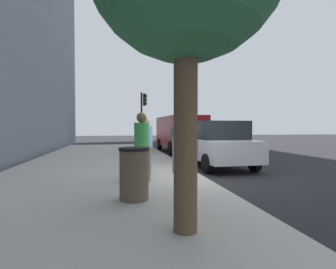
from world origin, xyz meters
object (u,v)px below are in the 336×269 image
at_px(parked_sedan_near, 216,144).
at_px(parked_van_far, 180,132).
at_px(trash_bin, 134,173).
at_px(parking_meter, 173,140).
at_px(pedestrian_at_meter, 146,141).
at_px(pedestrian_bystander, 142,140).
at_px(traffic_signal, 143,111).

relative_size(parked_sedan_near, parked_van_far, 0.85).
distance_m(parked_van_far, trash_bin, 11.50).
relative_size(parking_meter, pedestrian_at_meter, 0.83).
bearing_deg(pedestrian_bystander, traffic_signal, 41.23).
bearing_deg(parked_van_far, pedestrian_bystander, 161.06).
relative_size(parking_meter, traffic_signal, 0.39).
xyz_separation_m(parking_meter, pedestrian_at_meter, (0.04, 0.82, -0.02)).
bearing_deg(parked_sedan_near, pedestrian_at_meter, 124.03).
distance_m(parked_van_far, traffic_signal, 2.79).
height_order(parked_van_far, trash_bin, parked_van_far).
height_order(parking_meter, pedestrian_at_meter, pedestrian_at_meter).
height_order(pedestrian_at_meter, parked_van_far, parked_van_far).
height_order(pedestrian_at_meter, parked_sedan_near, pedestrian_at_meter).
bearing_deg(pedestrian_bystander, parked_sedan_near, -0.07).
xyz_separation_m(parked_sedan_near, trash_bin, (-4.76, 3.44, -0.24)).
relative_size(pedestrian_bystander, parked_van_far, 0.34).
relative_size(parked_van_far, trash_bin, 5.21).
bearing_deg(parking_meter, parked_van_far, -14.33).
xyz_separation_m(parking_meter, parked_van_far, (8.21, -2.10, 0.09)).
bearing_deg(parking_meter, parked_sedan_near, -46.26).
relative_size(pedestrian_at_meter, traffic_signal, 0.47).
distance_m(pedestrian_bystander, parked_sedan_near, 4.32).
bearing_deg(pedestrian_at_meter, trash_bin, -113.52).
xyz_separation_m(pedestrian_at_meter, parked_van_far, (8.17, -2.91, 0.12)).
relative_size(parking_meter, parked_sedan_near, 0.32).
bearing_deg(trash_bin, parked_van_far, -17.44).
bearing_deg(traffic_signal, trash_bin, 173.88).
bearing_deg(parking_meter, pedestrian_at_meter, 87.19).
relative_size(traffic_signal, trash_bin, 3.56).
height_order(pedestrian_bystander, traffic_signal, traffic_signal).
height_order(pedestrian_bystander, parked_van_far, parked_van_far).
bearing_deg(pedestrian_at_meter, parked_van_far, 57.57).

